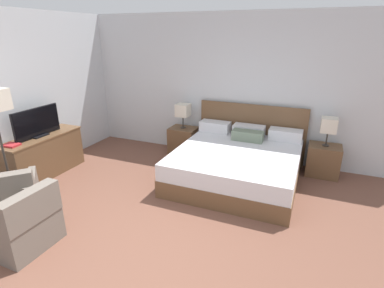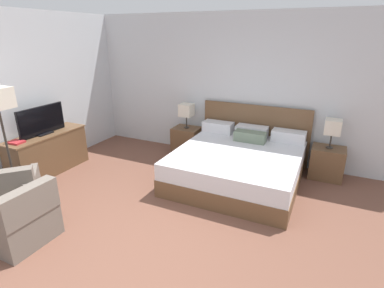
{
  "view_description": "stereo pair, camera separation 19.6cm",
  "coord_description": "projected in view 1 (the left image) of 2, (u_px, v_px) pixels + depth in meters",
  "views": [
    {
      "loc": [
        1.63,
        -2.01,
        2.34
      ],
      "look_at": [
        -0.03,
        1.95,
        0.75
      ],
      "focal_mm": 28.0,
      "sensor_mm": 36.0,
      "label": 1
    },
    {
      "loc": [
        1.81,
        -1.93,
        2.34
      ],
      "look_at": [
        -0.03,
        1.95,
        0.75
      ],
      "focal_mm": 28.0,
      "sensor_mm": 36.0,
      "label": 2
    }
  ],
  "objects": [
    {
      "name": "bed",
      "position": [
        238.0,
        162.0,
        5.03
      ],
      "size": [
        2.03,
        2.06,
        1.1
      ],
      "color": "brown",
      "rests_on": "ground"
    },
    {
      "name": "table_lamp_left",
      "position": [
        183.0,
        110.0,
        5.93
      ],
      "size": [
        0.25,
        0.25,
        0.49
      ],
      "color": "#332D28",
      "rests_on": "nightstand_left"
    },
    {
      "name": "ground_plane",
      "position": [
        123.0,
        270.0,
        3.14
      ],
      "size": [
        10.62,
        10.62,
        0.0
      ],
      "primitive_type": "plane",
      "color": "brown"
    },
    {
      "name": "dresser",
      "position": [
        44.0,
        155.0,
        5.17
      ],
      "size": [
        0.48,
        1.42,
        0.71
      ],
      "color": "brown",
      "rests_on": "ground"
    },
    {
      "name": "table_lamp_right",
      "position": [
        329.0,
        125.0,
        4.97
      ],
      "size": [
        0.25,
        0.25,
        0.49
      ],
      "color": "#332D28",
      "rests_on": "nightstand_right"
    },
    {
      "name": "nightstand_right",
      "position": [
        323.0,
        160.0,
        5.19
      ],
      "size": [
        0.53,
        0.43,
        0.54
      ],
      "color": "brown",
      "rests_on": "ground"
    },
    {
      "name": "wall_left",
      "position": [
        23.0,
        96.0,
        4.98
      ],
      "size": [
        0.06,
        5.34,
        2.72
      ],
      "primitive_type": "cube",
      "color": "silver",
      "rests_on": "ground"
    },
    {
      "name": "nightstand_left",
      "position": [
        183.0,
        141.0,
        6.15
      ],
      "size": [
        0.53,
        0.43,
        0.54
      ],
      "color": "brown",
      "rests_on": "ground"
    },
    {
      "name": "wall_back",
      "position": [
        226.0,
        88.0,
        5.76
      ],
      "size": [
        6.9,
        0.06,
        2.72
      ],
      "primitive_type": "cube",
      "color": "silver",
      "rests_on": "ground"
    },
    {
      "name": "book_red_cover",
      "position": [
        11.0,
        145.0,
        4.6
      ],
      "size": [
        0.24,
        0.19,
        0.03
      ],
      "primitive_type": "cube",
      "rotation": [
        0.0,
        0.0,
        0.08
      ],
      "color": "#B7282D",
      "rests_on": "dresser"
    },
    {
      "name": "tv",
      "position": [
        37.0,
        123.0,
        4.96
      ],
      "size": [
        0.18,
        0.88,
        0.48
      ],
      "color": "black",
      "rests_on": "dresser"
    },
    {
      "name": "armchair_companion",
      "position": [
        21.0,
        225.0,
        3.42
      ],
      "size": [
        0.7,
        0.69,
        0.76
      ],
      "color": "#70665B",
      "rests_on": "ground"
    },
    {
      "name": "armchair_by_window",
      "position": [
        10.0,
        201.0,
        3.9
      ],
      "size": [
        0.97,
        0.97,
        0.76
      ],
      "color": "#70665B",
      "rests_on": "ground"
    }
  ]
}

